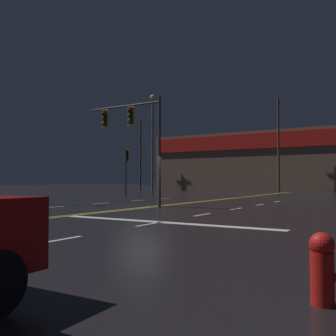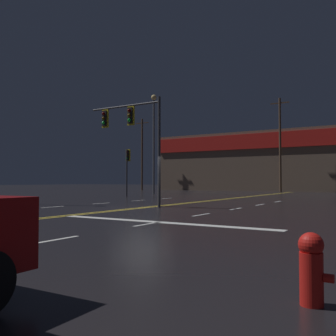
# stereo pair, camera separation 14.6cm
# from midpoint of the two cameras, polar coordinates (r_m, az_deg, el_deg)

# --- Properties ---
(ground_plane) EXTENTS (200.00, 200.00, 0.00)m
(ground_plane) POSITION_cam_midpoint_polar(r_m,az_deg,el_deg) (18.15, -3.87, -6.09)
(ground_plane) COLOR black
(road_markings) EXTENTS (12.24, 60.00, 0.01)m
(road_markings) POSITION_cam_midpoint_polar(r_m,az_deg,el_deg) (17.13, -3.56, -6.32)
(road_markings) COLOR gold
(road_markings) RESTS_ON ground
(traffic_signal_median) EXTENTS (4.43, 0.36, 5.47)m
(traffic_signal_median) POSITION_cam_midpoint_polar(r_m,az_deg,el_deg) (19.58, -5.59, 6.46)
(traffic_signal_median) COLOR #38383D
(traffic_signal_median) RESTS_ON ground
(traffic_signal_corner_northwest) EXTENTS (0.42, 0.36, 3.93)m
(traffic_signal_corner_northwest) POSITION_cam_midpoint_polar(r_m,az_deg,el_deg) (31.10, -6.05, 0.94)
(traffic_signal_corner_northwest) COLOR #38383D
(traffic_signal_corner_northwest) RESTS_ON ground
(streetlight_near_left) EXTENTS (0.56, 0.56, 10.19)m
(streetlight_near_left) POSITION_cam_midpoint_polar(r_m,az_deg,el_deg) (38.60, -2.07, 5.65)
(streetlight_near_left) COLOR #59595E
(streetlight_near_left) RESTS_ON ground
(fire_hydrant) EXTENTS (0.35, 0.26, 0.76)m
(fire_hydrant) POSITION_cam_midpoint_polar(r_m,az_deg,el_deg) (4.33, 21.96, -13.79)
(fire_hydrant) COLOR red
(fire_hydrant) RESTS_ON ground
(building_backdrop) EXTENTS (39.46, 10.23, 7.76)m
(building_backdrop) POSITION_cam_midpoint_polar(r_m,az_deg,el_deg) (52.55, 20.00, 0.95)
(building_backdrop) COLOR brown
(building_backdrop) RESTS_ON ground
(utility_pole_row) EXTENTS (46.81, 0.26, 11.19)m
(utility_pole_row) POSITION_cam_midpoint_polar(r_m,az_deg,el_deg) (46.08, 18.20, 3.31)
(utility_pole_row) COLOR #4C3828
(utility_pole_row) RESTS_ON ground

